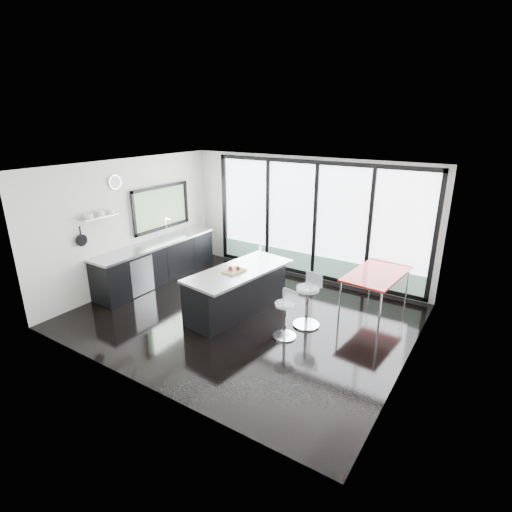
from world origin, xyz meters
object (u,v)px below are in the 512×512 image
Objects in this scene: bar_stool_near at (285,320)px; bar_stool_far at (307,307)px; red_table at (375,292)px; island at (237,290)px.

bar_stool_near is 0.59m from bar_stool_far.
red_table is at bearing 69.91° from bar_stool_far.
island is 3.01× the size of bar_stool_far.
bar_stool_near is (1.25, -0.34, -0.13)m from island.
island is 1.30m from bar_stool_near.
bar_stool_near is at bearing -15.28° from island.
island is 2.67m from red_table.
island reaches higher than bar_stool_far.
bar_stool_far is 1.49m from red_table.
island is 3.55× the size of bar_stool_near.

